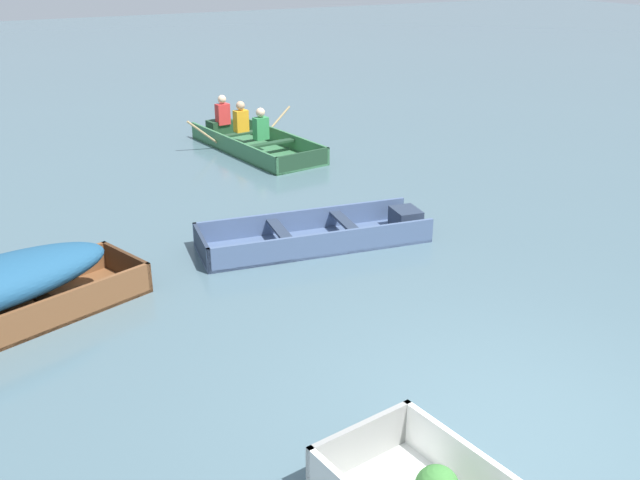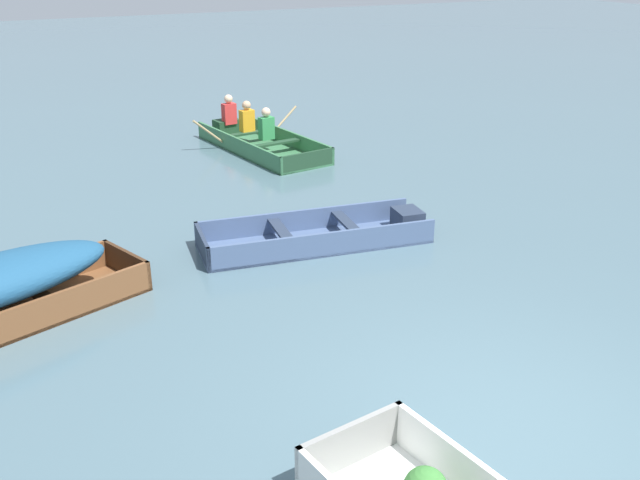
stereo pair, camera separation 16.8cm
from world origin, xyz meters
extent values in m
plane|color=#47606B|center=(0.00, 0.00, 0.00)|extent=(80.00, 80.00, 0.00)
cube|color=gray|center=(-1.36, 0.20, 0.21)|extent=(1.02, 0.19, 0.42)
cube|color=brown|center=(-3.62, 3.48, 0.19)|extent=(3.33, 1.19, 0.38)
cube|color=#3F2716|center=(-2.14, 4.49, 0.19)|extent=(0.37, 0.96, 0.38)
cube|color=#3F2716|center=(-3.28, 4.10, 0.28)|extent=(0.44, 0.90, 0.04)
cube|color=#475B7F|center=(0.44, 4.43, 0.02)|extent=(3.28, 1.45, 0.04)
cube|color=#475B7F|center=(0.51, 4.89, 0.17)|extent=(3.14, 0.52, 0.34)
cube|color=#475B7F|center=(0.37, 3.96, 0.17)|extent=(3.14, 0.52, 0.34)
cube|color=#273246|center=(-1.11, 4.66, 0.17)|extent=(0.20, 0.98, 0.34)
cube|color=#273246|center=(1.83, 4.22, 0.19)|extent=(0.42, 0.49, 0.31)
cube|color=#273246|center=(0.91, 4.35, 0.26)|extent=(0.29, 0.90, 0.04)
cube|color=#273246|center=(-0.03, 4.50, 0.26)|extent=(0.29, 0.90, 0.04)
cube|color=#387047|center=(1.67, 9.27, 0.02)|extent=(1.62, 3.50, 0.04)
cube|color=#387047|center=(1.10, 9.19, 0.17)|extent=(0.49, 3.35, 0.34)
cube|color=#387047|center=(2.23, 9.34, 0.17)|extent=(0.49, 3.35, 0.34)
cube|color=#1E3D27|center=(1.89, 7.62, 0.17)|extent=(1.18, 0.20, 0.34)
cube|color=#1E3D27|center=(1.47, 10.76, 0.19)|extent=(0.58, 0.43, 0.31)
cube|color=#1E3D27|center=(1.60, 9.77, 0.26)|extent=(1.10, 0.30, 0.04)
cube|color=#1E3D27|center=(1.73, 8.77, 0.26)|extent=(1.10, 0.30, 0.04)
cube|color=#338C4C|center=(1.69, 9.07, 0.50)|extent=(0.30, 0.22, 0.44)
sphere|color=beige|center=(1.69, 9.07, 0.82)|extent=(0.18, 0.18, 0.18)
cube|color=orange|center=(1.59, 9.85, 0.50)|extent=(0.30, 0.22, 0.44)
sphere|color=tan|center=(1.59, 9.85, 0.82)|extent=(0.18, 0.18, 0.18)
cube|color=red|center=(1.49, 10.63, 0.50)|extent=(0.30, 0.22, 0.44)
sphere|color=beige|center=(1.49, 10.63, 0.82)|extent=(0.18, 0.18, 0.18)
cylinder|color=tan|center=(0.70, 9.74, 0.39)|extent=(0.64, 0.13, 0.55)
cylinder|color=tan|center=(2.48, 9.97, 0.39)|extent=(0.64, 0.13, 0.55)
camera|label=1|loc=(-3.79, -3.67, 3.86)|focal=40.00mm
camera|label=2|loc=(-3.64, -3.75, 3.86)|focal=40.00mm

